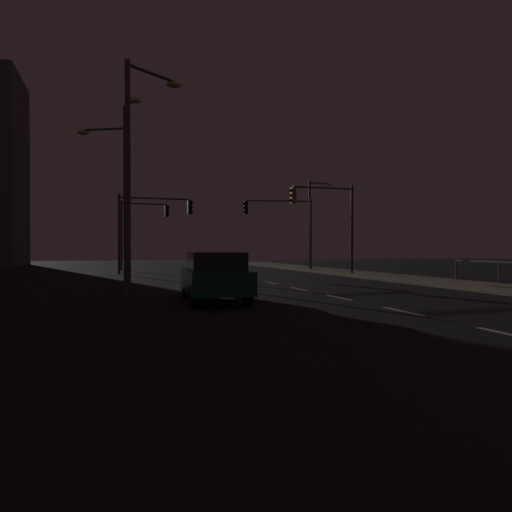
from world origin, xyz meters
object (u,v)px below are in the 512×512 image
(street_lamp_across_street, at_px, (127,178))
(traffic_light_near_left, at_px, (326,210))
(traffic_light_overhead_east, at_px, (281,218))
(street_lamp_mid_block, at_px, (118,188))
(car, at_px, (215,276))
(traffic_light_far_left, at_px, (153,217))
(street_lamp_corner, at_px, (313,215))
(street_lamp_median, at_px, (137,158))
(traffic_light_near_right, at_px, (142,221))

(street_lamp_across_street, bearing_deg, traffic_light_near_left, 25.90)
(traffic_light_overhead_east, bearing_deg, street_lamp_mid_block, -135.13)
(traffic_light_overhead_east, distance_m, street_lamp_mid_block, 16.80)
(car, bearing_deg, street_lamp_mid_block, 107.58)
(street_lamp_across_street, xyz_separation_m, street_lamp_mid_block, (-0.39, 1.44, -0.32))
(traffic_light_far_left, distance_m, street_lamp_corner, 13.15)
(traffic_light_overhead_east, height_order, street_lamp_mid_block, street_lamp_mid_block)
(street_lamp_median, bearing_deg, traffic_light_near_right, 86.58)
(traffic_light_near_left, bearing_deg, street_lamp_mid_block, -160.52)
(traffic_light_near_right, distance_m, street_lamp_corner, 13.62)
(traffic_light_near_left, relative_size, street_lamp_median, 0.71)
(car, xyz_separation_m, traffic_light_near_right, (-0.84, 26.19, 3.05))
(traffic_light_far_left, bearing_deg, street_lamp_corner, 13.01)
(traffic_light_far_left, height_order, street_lamp_across_street, street_lamp_across_street)
(car, distance_m, street_lamp_median, 4.69)
(street_lamp_corner, bearing_deg, traffic_light_near_left, -107.23)
(street_lamp_corner, bearing_deg, car, -118.52)
(traffic_light_near_right, xyz_separation_m, street_lamp_mid_block, (-2.03, -17.12, 0.64))
(car, distance_m, traffic_light_overhead_east, 23.00)
(street_lamp_median, bearing_deg, street_lamp_mid_block, 94.06)
(traffic_light_near_left, distance_m, street_lamp_mid_block, 13.08)
(traffic_light_near_right, bearing_deg, street_lamp_mid_block, -96.78)
(traffic_light_far_left, xyz_separation_m, street_lamp_corner, (12.80, 2.96, 0.51))
(street_lamp_corner, bearing_deg, street_lamp_across_street, -134.60)
(traffic_light_overhead_east, relative_size, street_lamp_mid_block, 0.72)
(street_lamp_across_street, bearing_deg, street_lamp_corner, 45.40)
(street_lamp_median, bearing_deg, traffic_light_overhead_east, 59.89)
(traffic_light_near_right, bearing_deg, car, -88.16)
(car, bearing_deg, traffic_light_near_right, 91.84)
(street_lamp_median, bearing_deg, traffic_light_near_left, 45.75)
(traffic_light_far_left, distance_m, traffic_light_near_right, 6.52)
(street_lamp_median, bearing_deg, traffic_light_far_left, 84.32)
(street_lamp_mid_block, bearing_deg, street_lamp_corner, 41.78)
(car, xyz_separation_m, street_lamp_across_street, (-2.49, 7.64, 4.01))
(traffic_light_near_right, bearing_deg, street_lamp_corner, -15.15)
(car, bearing_deg, traffic_light_overhead_east, 66.68)
(traffic_light_near_left, relative_size, street_lamp_corner, 0.79)
(traffic_light_far_left, relative_size, traffic_light_overhead_east, 1.00)
(traffic_light_near_right, relative_size, street_lamp_across_street, 0.68)
(car, relative_size, traffic_light_far_left, 0.84)
(traffic_light_far_left, bearing_deg, traffic_light_near_right, 92.97)
(traffic_light_overhead_east, bearing_deg, traffic_light_far_left, -172.56)
(traffic_light_near_left, height_order, street_lamp_mid_block, street_lamp_mid_block)
(traffic_light_far_left, bearing_deg, car, -88.53)
(car, xyz_separation_m, street_lamp_corner, (12.30, 22.64, 3.51))
(street_lamp_corner, relative_size, street_lamp_mid_block, 0.93)
(traffic_light_near_right, height_order, street_lamp_corner, street_lamp_corner)
(car, bearing_deg, traffic_light_far_left, 91.47)
(traffic_light_far_left, relative_size, street_lamp_corner, 0.77)
(traffic_light_far_left, bearing_deg, traffic_light_overhead_east, 7.44)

